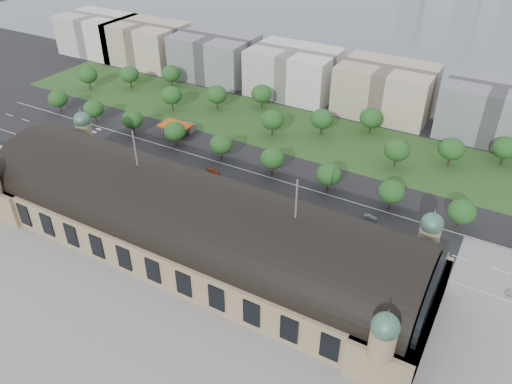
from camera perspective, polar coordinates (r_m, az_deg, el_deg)
The scene contains 48 objects.
ground at distance 164.56m, azimuth -6.96°, elevation -6.44°, with size 900.00×900.00×0.00m, color black.
station at distance 158.18m, azimuth -7.21°, elevation -3.59°, with size 150.00×48.40×44.30m.
plaza_south at distance 137.29m, azimuth -14.60°, elevation -17.98°, with size 190.00×48.00×0.12m, color gray.
road_slab at distance 198.96m, azimuth -5.30°, elevation 1.53°, with size 260.00×26.00×0.10m, color black.
grass_belt at distance 238.08m, azimuth 3.21°, elevation 7.34°, with size 300.00×45.00×0.10m, color #274A1D.
petrol_station at distance 234.62m, azimuth -8.48°, elevation 7.39°, with size 14.00×13.00×5.05m.
lake at distance 417.98m, azimuth 18.68°, elevation 17.39°, with size 700.00×320.00×0.08m, color slate.
office_0 at distance 352.74m, azimuth -17.52°, elevation 16.84°, with size 45.00×32.00×24.00m, color silver.
office_1 at distance 325.73m, azimuth -12.35°, elevation 16.26°, with size 45.00×32.00×24.00m, color #BCAA94.
office_2 at distance 296.13m, azimuth -4.71°, elevation 15.17°, with size 45.00×32.00×24.00m, color gray.
office_3 at distance 272.55m, azimuth 4.33°, elevation 13.53°, with size 45.00×32.00×24.00m, color silver.
office_4 at distance 256.66m, azimuth 14.59°, elevation 11.24°, with size 45.00×32.00×24.00m, color #BCAA94.
office_5 at distance 249.93m, azimuth 25.60°, elevation 8.36°, with size 45.00×32.00×24.00m, color gray.
tree_row_0 at distance 268.74m, azimuth -21.68°, elevation 9.89°, with size 9.60×9.60×11.52m.
tree_row_1 at distance 251.47m, azimuth -18.05°, elevation 9.05°, with size 9.60×9.60×11.52m.
tree_row_2 at distance 235.40m, azimuth -13.93°, elevation 8.05°, with size 9.60×9.60×11.52m.
tree_row_3 at distance 220.76m, azimuth -9.26°, elevation 6.86°, with size 9.60×9.60×11.52m.
tree_row_4 at distance 207.88m, azimuth -4.00°, elevation 5.47°, with size 9.60×9.60×11.52m.
tree_row_5 at distance 197.08m, azimuth 1.87°, elevation 3.85°, with size 9.60×9.60×11.52m.
tree_row_6 at distance 188.74m, azimuth 8.32°, elevation 2.01°, with size 9.60×9.60×11.52m.
tree_row_7 at distance 183.18m, azimuth 15.23°, elevation 0.02°, with size 9.60×9.60×11.52m.
tree_row_8 at distance 180.66m, azimuth 22.46°, elevation -2.07°, with size 9.60×9.60×11.52m.
tree_belt_0 at distance 293.57m, azimuth -18.65°, elevation 12.56°, with size 10.40×10.40×12.48m.
tree_belt_1 at distance 288.27m, azimuth -14.26°, elevation 12.91°, with size 10.40×10.40×12.48m.
tree_belt_2 at distance 284.66m, azimuth -9.71°, elevation 13.19°, with size 10.40×10.40×12.48m.
tree_belt_3 at distance 256.12m, azimuth -9.64°, elevation 10.85°, with size 10.40×10.40×12.48m.
tree_belt_4 at distance 254.33m, azimuth -4.52°, elevation 11.05°, with size 10.40×10.40×12.48m.
tree_belt_5 at distance 254.52m, azimuth 0.64°, elevation 11.17°, with size 10.40×10.40×12.48m.
tree_belt_6 at distance 226.95m, azimuth 1.89°, elevation 8.25°, with size 10.40×10.40×12.48m.
tree_belt_7 at distance 229.70m, azimuth 7.54°, elevation 8.29°, with size 10.40×10.40×12.48m.
tree_belt_8 at distance 234.57m, azimuth 13.02°, elevation 8.26°, with size 10.40×10.40×12.48m.
tree_belt_9 at distance 209.57m, azimuth 15.81°, elevation 4.63°, with size 10.40×10.40×12.48m.
tree_belt_10 at distance 217.57m, azimuth 21.46°, elevation 4.61°, with size 10.40×10.40×12.48m.
tree_belt_11 at distance 227.52m, azimuth 26.67°, elevation 4.55°, with size 10.40×10.40×12.48m.
traffic_car_0 at distance 256.19m, azimuth -23.00°, elevation 6.80°, with size 1.93×4.80×1.63m, color silver.
traffic_car_1 at distance 248.59m, azimuth -19.13°, elevation 6.81°, with size 1.40×4.03×1.33m, color gray.
traffic_car_3 at distance 202.15m, azimuth -4.93°, elevation 2.37°, with size 2.20×5.42×1.57m, color #913212.
traffic_car_5 at distance 180.16m, azimuth 12.92°, elevation -2.82°, with size 1.60×4.57×1.51m, color slate.
parked_car_0 at distance 216.31m, azimuth -18.41°, elevation 2.87°, with size 1.60×4.58×1.51m, color black.
parked_car_1 at distance 224.58m, azimuth -20.43°, elevation 3.63°, with size 2.61×5.67×1.57m, color maroon.
parked_car_2 at distance 198.96m, azimuth -12.97°, elevation 0.95°, with size 1.78×4.39×1.27m, color #192147.
parked_car_3 at distance 195.49m, azimuth -11.70°, elevation 0.53°, with size 1.79×4.44×1.51m, color #525459.
parked_car_4 at distance 207.38m, azimuth -15.81°, elevation 1.97°, with size 1.62×4.65×1.53m, color silver.
parked_car_5 at distance 197.06m, azimuth -11.75°, elevation 0.77°, with size 2.10×4.57×1.27m, color gray.
parked_car_6 at distance 194.17m, azimuth -11.20°, elevation 0.37°, with size 2.28×5.62×1.63m, color black.
bus_west at distance 181.97m, azimuth -2.63°, elevation -1.07°, with size 3.00×12.82×3.57m, color red.
bus_mid at distance 176.04m, azimuth 2.70°, elevation -2.52°, with size 2.56×10.93×3.04m, color silver.
bus_east at distance 169.64m, azimuth 7.28°, elevation -4.40°, with size 2.53×10.81×3.01m, color beige.
Camera 1 is at (79.08, -98.70, 105.28)m, focal length 35.00 mm.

